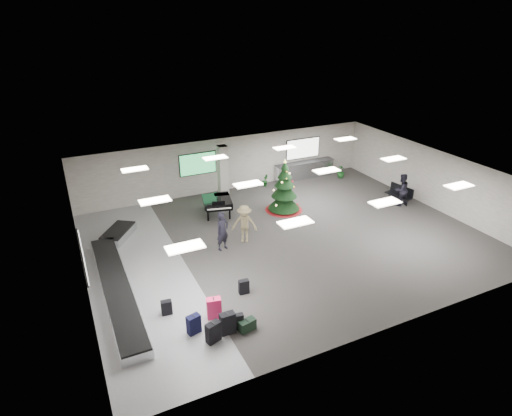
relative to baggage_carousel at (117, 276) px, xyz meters
name	(u,v)px	position (x,y,z in m)	size (l,w,h in m)	color
ground	(287,239)	(7.84, 0.08, -0.21)	(18.00, 18.00, 0.00)	#32302E
room_envelope	(274,190)	(7.46, 0.75, 2.12)	(18.02, 14.02, 3.21)	#9D9890
baggage_carousel	(117,276)	(0.00, 0.00, 0.00)	(2.28, 9.71, 0.43)	silver
service_counter	(304,170)	(12.84, 6.73, 0.33)	(4.05, 0.65, 1.08)	silver
suitcase_0	(228,323)	(2.86, -4.76, 0.18)	(0.51, 0.28, 0.81)	black
suitcase_1	(238,321)	(3.26, -4.70, 0.07)	(0.40, 0.25, 0.59)	black
pink_suitcase	(214,308)	(2.72, -3.82, 0.19)	(0.56, 0.38, 0.82)	#FF215F
suitcase_3	(244,287)	(4.25, -2.96, 0.08)	(0.41, 0.25, 0.60)	black
navy_suitcase	(194,324)	(1.83, -4.27, 0.13)	(0.50, 0.36, 0.71)	black
suitcase_5	(213,332)	(2.28, -4.93, 0.15)	(0.55, 0.40, 0.75)	black
green_duffel	(247,325)	(3.50, -4.91, -0.01)	(0.64, 0.41, 0.42)	black
suitcase_8	(167,308)	(1.26, -2.91, 0.07)	(0.40, 0.26, 0.58)	black
christmas_tree	(284,193)	(9.28, 3.01, 0.78)	(2.03, 2.03, 2.90)	maroon
grand_piano	(217,202)	(5.80, 3.95, 0.54)	(1.81, 2.13, 1.06)	black
bench	(400,193)	(15.68, 1.10, 0.34)	(0.75, 1.60, 0.97)	black
traveler_a	(222,231)	(4.76, 0.51, 0.70)	(0.67, 0.44, 1.83)	black
traveler_b	(244,224)	(5.93, 0.73, 0.71)	(1.19, 0.68, 1.84)	#8C7D56
traveler_bench	(401,190)	(15.42, 0.80, 0.70)	(0.89, 0.69, 1.83)	black
potted_plant_left	(265,180)	(9.93, 6.58, 0.15)	(0.40, 0.32, 0.72)	#133D18
potted_plant_right	(341,171)	(15.02, 5.77, 0.20)	(0.46, 0.46, 0.82)	#133D18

